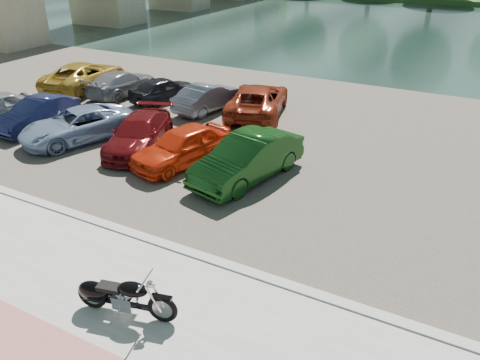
# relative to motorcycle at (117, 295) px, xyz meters

# --- Properties ---
(ground) EXTENTS (200.00, 200.00, 0.00)m
(ground) POSITION_rel_motorcycle_xyz_m (0.46, 0.54, -0.56)
(ground) COLOR #595447
(ground) RESTS_ON ground
(promenade) EXTENTS (60.00, 6.00, 0.10)m
(promenade) POSITION_rel_motorcycle_xyz_m (0.46, -0.46, -0.51)
(promenade) COLOR #A1A097
(promenade) RESTS_ON ground
(kerb) EXTENTS (60.00, 0.30, 0.14)m
(kerb) POSITION_rel_motorcycle_xyz_m (0.46, 2.54, -0.49)
(kerb) COLOR #A1A097
(kerb) RESTS_ON ground
(parking_lot) EXTENTS (60.00, 18.00, 0.04)m
(parking_lot) POSITION_rel_motorcycle_xyz_m (0.46, 11.54, -0.54)
(parking_lot) COLOR #413D35
(parking_lot) RESTS_ON ground
(river) EXTENTS (120.00, 40.00, 0.00)m
(river) POSITION_rel_motorcycle_xyz_m (0.46, 40.54, -0.56)
(river) COLOR #172A26
(river) RESTS_ON ground
(motorcycle) EXTENTS (2.30, 0.90, 1.05)m
(motorcycle) POSITION_rel_motorcycle_xyz_m (0.00, 0.00, 0.00)
(motorcycle) COLOR black
(motorcycle) RESTS_ON promenade
(car_1) EXTENTS (1.37, 3.87, 1.27)m
(car_1) POSITION_rel_motorcycle_xyz_m (-10.69, 7.22, 0.12)
(car_1) COLOR #161C46
(car_1) RESTS_ON parking_lot
(car_2) EXTENTS (3.63, 5.05, 1.28)m
(car_2) POSITION_rel_motorcycle_xyz_m (-8.13, 7.02, 0.12)
(car_2) COLOR #8299BD
(car_2) RESTS_ON parking_lot
(car_3) EXTENTS (3.06, 4.69, 1.26)m
(car_3) POSITION_rel_motorcycle_xyz_m (-5.37, 7.45, 0.11)
(car_3) COLOR #5D0D10
(car_3) RESTS_ON parking_lot
(car_4) EXTENTS (2.60, 4.29, 1.37)m
(car_4) POSITION_rel_motorcycle_xyz_m (-3.14, 7.12, 0.16)
(car_4) COLOR red
(car_4) RESTS_ON parking_lot
(car_5) EXTENTS (2.52, 4.77, 1.49)m
(car_5) POSITION_rel_motorcycle_xyz_m (-0.51, 7.14, 0.23)
(car_5) COLOR #0F3810
(car_5) RESTS_ON parking_lot
(car_6) EXTENTS (3.10, 5.53, 1.46)m
(car_6) POSITION_rel_motorcycle_xyz_m (-13.17, 12.56, 0.21)
(car_6) COLOR gold
(car_6) RESTS_ON parking_lot
(car_7) EXTENTS (1.89, 4.34, 1.24)m
(car_7) POSITION_rel_motorcycle_xyz_m (-10.70, 12.71, 0.10)
(car_7) COLOR gray
(car_7) RESTS_ON parking_lot
(car_8) EXTENTS (2.34, 3.84, 1.22)m
(car_8) POSITION_rel_motorcycle_xyz_m (-8.15, 12.82, 0.09)
(car_8) COLOR black
(car_8) RESTS_ON parking_lot
(car_9) EXTENTS (1.94, 4.01, 1.27)m
(car_9) POSITION_rel_motorcycle_xyz_m (-5.42, 12.68, 0.11)
(car_9) COLOR slate
(car_9) RESTS_ON parking_lot
(car_10) EXTENTS (3.68, 5.57, 1.42)m
(car_10) POSITION_rel_motorcycle_xyz_m (-3.05, 13.16, 0.19)
(car_10) COLOR maroon
(car_10) RESTS_ON parking_lot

